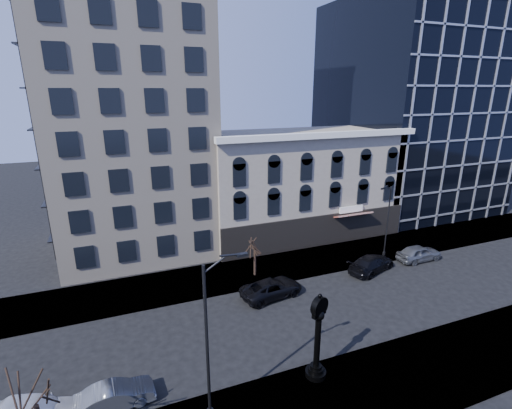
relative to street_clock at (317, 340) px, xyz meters
name	(u,v)px	position (x,y,z in m)	size (l,w,h in m)	color
ground	(250,327)	(-1.95, 6.00, -2.63)	(160.00, 160.00, 0.00)	black
sidewalk_far	(220,277)	(-1.95, 14.00, -2.57)	(160.00, 6.00, 0.12)	#9A968C
cream_tower	(123,60)	(-8.06, 24.88, 16.69)	(15.90, 15.40, 42.50)	beige
victorian_row	(299,184)	(10.05, 21.89, 3.37)	(22.60, 11.19, 12.50)	gray
glass_office	(410,109)	(30.05, 26.91, 11.37)	(20.00, 20.15, 28.00)	black
street_clock	(317,340)	(0.00, 0.00, 0.00)	(1.26, 1.26, 5.55)	black
street_lamp_near	(219,296)	(-5.96, -0.50, 4.49)	(2.40, 0.41, 9.28)	black
street_lamp_far	(387,202)	(14.73, 12.10, 3.37)	(1.88, 1.02, 7.79)	black
bare_tree_near	(33,390)	(-14.07, -0.92, 2.12)	(3.57, 3.57, 6.13)	#2E2017
bare_tree_far	(255,242)	(1.19, 13.20, 0.77)	(2.54, 2.54, 4.37)	#2E2017
car_near_b	(115,396)	(-11.25, 2.05, -1.95)	(1.45, 4.16, 1.37)	#595B60
car_far_a	(272,288)	(1.19, 9.35, -1.89)	(2.46, 5.33, 1.48)	black
car_far_b	(371,263)	(11.86, 10.07, -1.85)	(2.18, 5.36, 1.55)	black
car_far_c	(419,253)	(17.81, 10.22, -1.83)	(1.90, 4.72, 1.61)	#595B60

